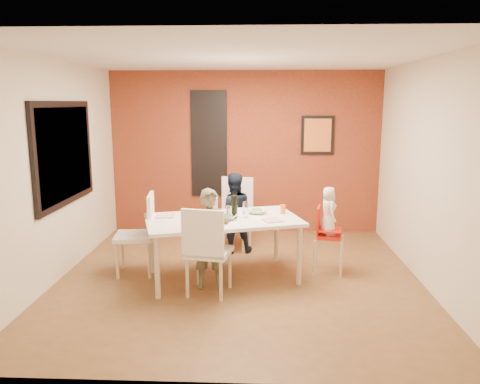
{
  "coord_description": "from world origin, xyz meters",
  "views": [
    {
      "loc": [
        0.25,
        -5.59,
        2.18
      ],
      "look_at": [
        0.0,
        0.3,
        1.05
      ],
      "focal_mm": 35.0,
      "sensor_mm": 36.0,
      "label": 1
    }
  ],
  "objects_px": {
    "child_far": "(233,213)",
    "dining_table": "(223,224)",
    "paper_towel_roll": "(213,209)",
    "toddler": "(328,211)",
    "chair_near": "(206,247)",
    "high_chair": "(326,233)",
    "chair_far": "(235,209)",
    "child_near": "(210,239)",
    "chair_left": "(142,229)",
    "wine_bottle": "(234,207)"
  },
  "relations": [
    {
      "from": "chair_far",
      "to": "toddler",
      "type": "distance_m",
      "value": 1.65
    },
    {
      "from": "high_chair",
      "to": "paper_towel_roll",
      "type": "bearing_deg",
      "value": 116.62
    },
    {
      "from": "chair_left",
      "to": "toddler",
      "type": "height_order",
      "value": "toddler"
    },
    {
      "from": "chair_far",
      "to": "toddler",
      "type": "height_order",
      "value": "toddler"
    },
    {
      "from": "chair_left",
      "to": "child_far",
      "type": "relative_size",
      "value": 0.88
    },
    {
      "from": "chair_near",
      "to": "child_near",
      "type": "xyz_separation_m",
      "value": [
        0.02,
        0.25,
        0.02
      ]
    },
    {
      "from": "chair_far",
      "to": "chair_left",
      "type": "height_order",
      "value": "chair_far"
    },
    {
      "from": "dining_table",
      "to": "paper_towel_roll",
      "type": "height_order",
      "value": "paper_towel_roll"
    },
    {
      "from": "chair_near",
      "to": "high_chair",
      "type": "relative_size",
      "value": 1.2
    },
    {
      "from": "child_near",
      "to": "child_far",
      "type": "bearing_deg",
      "value": 75.11
    },
    {
      "from": "chair_far",
      "to": "high_chair",
      "type": "distance_m",
      "value": 1.61
    },
    {
      "from": "high_chair",
      "to": "child_far",
      "type": "xyz_separation_m",
      "value": [
        -1.25,
        0.8,
        0.07
      ]
    },
    {
      "from": "chair_near",
      "to": "child_near",
      "type": "relative_size",
      "value": 0.87
    },
    {
      "from": "chair_far",
      "to": "chair_left",
      "type": "xyz_separation_m",
      "value": [
        -1.14,
        -1.18,
        -0.01
      ]
    },
    {
      "from": "toddler",
      "to": "paper_towel_roll",
      "type": "xyz_separation_m",
      "value": [
        -1.45,
        -0.38,
        0.09
      ]
    },
    {
      "from": "dining_table",
      "to": "chair_near",
      "type": "distance_m",
      "value": 0.59
    },
    {
      "from": "dining_table",
      "to": "chair_far",
      "type": "xyz_separation_m",
      "value": [
        0.08,
        1.32,
        -0.11
      ]
    },
    {
      "from": "chair_near",
      "to": "child_near",
      "type": "height_order",
      "value": "child_near"
    },
    {
      "from": "chair_near",
      "to": "chair_far",
      "type": "relative_size",
      "value": 0.98
    },
    {
      "from": "chair_left",
      "to": "paper_towel_roll",
      "type": "xyz_separation_m",
      "value": [
        0.94,
        -0.25,
        0.33
      ]
    },
    {
      "from": "chair_far",
      "to": "high_chair",
      "type": "height_order",
      "value": "chair_far"
    },
    {
      "from": "chair_left",
      "to": "high_chair",
      "type": "height_order",
      "value": "chair_left"
    },
    {
      "from": "chair_far",
      "to": "child_far",
      "type": "xyz_separation_m",
      "value": [
        -0.02,
        -0.25,
        -0.0
      ]
    },
    {
      "from": "dining_table",
      "to": "paper_towel_roll",
      "type": "relative_size",
      "value": 7.45
    },
    {
      "from": "child_far",
      "to": "toddler",
      "type": "bearing_deg",
      "value": 136.34
    },
    {
      "from": "chair_near",
      "to": "wine_bottle",
      "type": "bearing_deg",
      "value": -104.61
    },
    {
      "from": "chair_far",
      "to": "child_near",
      "type": "height_order",
      "value": "child_near"
    },
    {
      "from": "child_near",
      "to": "toddler",
      "type": "relative_size",
      "value": 1.94
    },
    {
      "from": "child_far",
      "to": "paper_towel_roll",
      "type": "xyz_separation_m",
      "value": [
        -0.18,
        -1.18,
        0.33
      ]
    },
    {
      "from": "child_far",
      "to": "dining_table",
      "type": "bearing_deg",
      "value": 75.29
    },
    {
      "from": "high_chair",
      "to": "child_far",
      "type": "relative_size",
      "value": 0.74
    },
    {
      "from": "high_chair",
      "to": "paper_towel_roll",
      "type": "relative_size",
      "value": 3.11
    },
    {
      "from": "child_far",
      "to": "wine_bottle",
      "type": "bearing_deg",
      "value": 82.79
    },
    {
      "from": "high_chair",
      "to": "toddler",
      "type": "distance_m",
      "value": 0.3
    },
    {
      "from": "paper_towel_roll",
      "to": "toddler",
      "type": "bearing_deg",
      "value": 14.56
    },
    {
      "from": "child_near",
      "to": "wine_bottle",
      "type": "distance_m",
      "value": 0.53
    },
    {
      "from": "child_far",
      "to": "toddler",
      "type": "relative_size",
      "value": 1.91
    },
    {
      "from": "chair_near",
      "to": "chair_left",
      "type": "relative_size",
      "value": 1.0
    },
    {
      "from": "toddler",
      "to": "wine_bottle",
      "type": "bearing_deg",
      "value": 87.94
    },
    {
      "from": "chair_left",
      "to": "high_chair",
      "type": "bearing_deg",
      "value": 85.83
    },
    {
      "from": "dining_table",
      "to": "wine_bottle",
      "type": "relative_size",
      "value": 7.37
    },
    {
      "from": "dining_table",
      "to": "toddler",
      "type": "bearing_deg",
      "value": 11.25
    },
    {
      "from": "toddler",
      "to": "child_far",
      "type": "bearing_deg",
      "value": 44.51
    },
    {
      "from": "high_chair",
      "to": "toddler",
      "type": "relative_size",
      "value": 1.41
    },
    {
      "from": "high_chair",
      "to": "paper_towel_roll",
      "type": "distance_m",
      "value": 1.53
    },
    {
      "from": "high_chair",
      "to": "child_near",
      "type": "distance_m",
      "value": 1.55
    },
    {
      "from": "high_chair",
      "to": "wine_bottle",
      "type": "bearing_deg",
      "value": 113.14
    },
    {
      "from": "child_near",
      "to": "wine_bottle",
      "type": "bearing_deg",
      "value": 44.9
    },
    {
      "from": "dining_table",
      "to": "child_near",
      "type": "xyz_separation_m",
      "value": [
        -0.13,
        -0.3,
        -0.11
      ]
    },
    {
      "from": "chair_far",
      "to": "paper_towel_roll",
      "type": "height_order",
      "value": "chair_far"
    }
  ]
}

